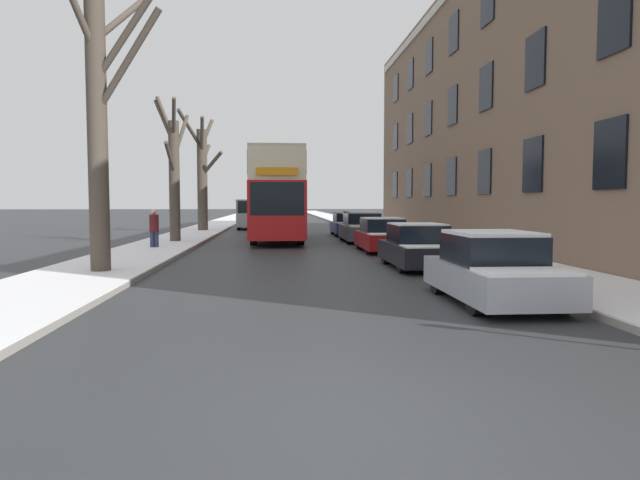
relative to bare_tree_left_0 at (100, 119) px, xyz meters
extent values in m
plane|color=#303335|center=(5.59, -10.61, -4.20)|extent=(320.00, 320.00, 0.00)
cube|color=gray|center=(-0.40, 42.39, -4.14)|extent=(3.11, 130.00, 0.13)
cube|color=white|center=(-0.40, 42.39, -4.06)|extent=(3.08, 130.00, 0.03)
cube|color=gray|center=(11.57, 42.39, -4.14)|extent=(3.11, 130.00, 0.13)
cube|color=white|center=(11.57, 42.39, -4.06)|extent=(3.08, 130.00, 0.03)
cube|color=#7A604C|center=(17.63, 9.29, 2.16)|extent=(9.00, 39.75, 12.72)
cube|color=black|center=(13.10, -1.64, -0.98)|extent=(0.08, 1.40, 1.80)
cube|color=black|center=(13.10, 2.73, -0.98)|extent=(0.08, 1.40, 1.80)
cube|color=black|center=(13.10, 7.10, -0.98)|extent=(0.08, 1.40, 1.80)
cube|color=black|center=(13.10, 11.48, -0.98)|extent=(0.08, 1.40, 1.80)
cube|color=black|center=(13.10, 15.85, -0.98)|extent=(0.08, 1.40, 1.80)
cube|color=black|center=(13.10, 20.22, -0.98)|extent=(0.08, 1.40, 1.80)
cube|color=black|center=(13.10, 24.59, -0.98)|extent=(0.08, 1.40, 1.80)
cube|color=black|center=(13.10, -1.64, 2.41)|extent=(0.08, 1.40, 1.80)
cube|color=black|center=(13.10, 2.73, 2.41)|extent=(0.08, 1.40, 1.80)
cube|color=black|center=(13.10, 7.10, 2.41)|extent=(0.08, 1.40, 1.80)
cube|color=black|center=(13.10, 11.48, 2.41)|extent=(0.08, 1.40, 1.80)
cube|color=black|center=(13.10, 15.85, 2.41)|extent=(0.08, 1.40, 1.80)
cube|color=black|center=(13.10, 20.22, 2.41)|extent=(0.08, 1.40, 1.80)
cube|color=black|center=(13.10, 24.59, 2.41)|extent=(0.08, 1.40, 1.80)
cube|color=black|center=(13.10, 7.10, 5.80)|extent=(0.08, 1.40, 1.80)
cube|color=black|center=(13.10, 11.48, 5.80)|extent=(0.08, 1.40, 1.80)
cube|color=black|center=(13.10, 15.85, 5.80)|extent=(0.08, 1.40, 1.80)
cube|color=black|center=(13.10, 20.22, 5.80)|extent=(0.08, 1.40, 1.80)
cube|color=black|center=(13.10, 24.59, 5.80)|extent=(0.08, 1.40, 1.80)
cylinder|color=#4C4238|center=(-0.09, 0.03, -0.53)|extent=(0.52, 0.52, 7.34)
cylinder|color=#4C4238|center=(0.82, -0.37, 1.40)|extent=(2.03, 1.02, 2.57)
cylinder|color=#4C4238|center=(0.41, 1.07, 3.00)|extent=(1.21, 2.26, 2.05)
cylinder|color=#4C4238|center=(0.95, -0.34, 2.33)|extent=(2.27, 0.95, 2.78)
cylinder|color=#4C4238|center=(-0.17, 11.89, -1.30)|extent=(0.50, 0.50, 5.81)
cylinder|color=#4C4238|center=(0.05, 12.54, 0.96)|extent=(0.66, 1.50, 2.25)
cylinder|color=#4C4238|center=(-0.70, 12.48, 1.64)|extent=(1.27, 1.40, 2.28)
cylinder|color=#4C4238|center=(-0.65, 12.45, 1.84)|extent=(1.18, 1.35, 2.21)
cylinder|color=#4C4238|center=(-0.03, 11.17, 1.65)|extent=(0.49, 1.60, 1.67)
cylinder|color=#4C4238|center=(-0.21, 11.09, -0.18)|extent=(0.25, 1.70, 1.40)
cylinder|color=#4C4238|center=(-0.21, 22.50, -0.83)|extent=(0.66, 0.66, 6.74)
cylinder|color=#4C4238|center=(-0.08, 23.36, 1.03)|extent=(0.51, 1.88, 1.43)
cylinder|color=#4C4238|center=(-0.08, 21.62, 2.05)|extent=(0.53, 1.97, 2.26)
cylinder|color=#4C4238|center=(0.47, 21.93, 0.28)|extent=(1.63, 1.42, 1.59)
cylinder|color=#4C4238|center=(0.06, 23.06, 2.38)|extent=(0.85, 1.40, 1.96)
cylinder|color=#4C4238|center=(-0.75, 21.22, 2.36)|extent=(1.33, 2.79, 2.29)
cube|color=red|center=(4.67, 14.26, -2.56)|extent=(2.55, 11.17, 2.60)
cube|color=beige|center=(4.67, 14.26, -0.54)|extent=(2.50, 10.95, 1.44)
cube|color=beige|center=(4.67, 14.26, 0.24)|extent=(2.50, 10.95, 0.12)
cube|color=black|center=(4.67, 14.26, -2.06)|extent=(2.58, 9.83, 1.35)
cube|color=black|center=(4.67, 14.26, -0.47)|extent=(2.58, 9.83, 1.10)
cube|color=black|center=(4.67, 8.70, -2.06)|extent=(2.30, 0.06, 1.42)
cube|color=orange|center=(4.67, 8.69, -0.90)|extent=(1.79, 0.05, 0.32)
cylinder|color=black|center=(3.56, 10.91, -3.68)|extent=(0.30, 1.04, 1.04)
cylinder|color=black|center=(5.77, 10.91, -3.68)|extent=(0.30, 1.04, 1.04)
cylinder|color=black|center=(3.56, 17.39, -3.68)|extent=(0.30, 1.04, 1.04)
cylinder|color=black|center=(5.77, 17.39, -3.68)|extent=(0.30, 1.04, 1.04)
cube|color=#9EA3AD|center=(8.92, -4.72, -3.73)|extent=(1.79, 3.96, 0.60)
cube|color=black|center=(8.92, -4.57, -3.14)|extent=(1.54, 1.98, 0.58)
cube|color=white|center=(8.92, -4.57, -2.82)|extent=(1.51, 1.88, 0.07)
cube|color=white|center=(8.92, -6.13, -3.40)|extent=(1.61, 1.03, 0.06)
cylinder|color=black|center=(8.13, -5.91, -3.90)|extent=(0.20, 0.61, 0.61)
cylinder|color=black|center=(9.70, -5.91, -3.90)|extent=(0.20, 0.61, 0.61)
cylinder|color=black|center=(8.13, -3.54, -3.90)|extent=(0.20, 0.61, 0.61)
cylinder|color=black|center=(9.70, -3.54, -3.90)|extent=(0.20, 0.61, 0.61)
cube|color=black|center=(8.92, 1.31, -3.74)|extent=(1.76, 4.01, 0.58)
cube|color=black|center=(8.92, 1.47, -3.17)|extent=(1.51, 2.00, 0.56)
cube|color=white|center=(8.92, 1.47, -2.87)|extent=(1.48, 1.90, 0.04)
cube|color=white|center=(8.92, -0.11, -3.43)|extent=(1.58, 1.05, 0.03)
cylinder|color=black|center=(8.15, 0.11, -3.88)|extent=(0.20, 0.65, 0.65)
cylinder|color=black|center=(9.69, 0.11, -3.88)|extent=(0.20, 0.65, 0.65)
cylinder|color=black|center=(8.15, 2.51, -3.88)|extent=(0.20, 0.65, 0.65)
cylinder|color=black|center=(9.69, 2.51, -3.88)|extent=(0.20, 0.65, 0.65)
cube|color=maroon|center=(8.92, 7.12, -3.73)|extent=(1.77, 4.18, 0.61)
cube|color=black|center=(8.92, 7.29, -3.15)|extent=(1.53, 2.09, 0.55)
cube|color=white|center=(8.92, 7.29, -2.85)|extent=(1.49, 1.99, 0.04)
cube|color=white|center=(8.92, 5.64, -3.41)|extent=(1.60, 1.09, 0.03)
cylinder|color=black|center=(8.14, 5.87, -3.90)|extent=(0.20, 0.61, 0.61)
cylinder|color=black|center=(9.69, 5.87, -3.90)|extent=(0.20, 0.61, 0.61)
cylinder|color=black|center=(8.14, 8.38, -3.90)|extent=(0.20, 0.61, 0.61)
cylinder|color=black|center=(9.69, 8.38, -3.90)|extent=(0.20, 0.61, 0.61)
cube|color=#474C56|center=(8.92, 12.68, -3.70)|extent=(1.90, 4.40, 0.66)
cube|color=black|center=(8.92, 12.85, -3.06)|extent=(1.63, 2.20, 0.62)
cube|color=white|center=(8.92, 12.85, -2.71)|extent=(1.60, 2.09, 0.10)
cube|color=white|center=(8.92, 11.11, -3.33)|extent=(1.71, 1.15, 0.08)
cylinder|color=black|center=(8.08, 11.36, -3.88)|extent=(0.20, 0.65, 0.65)
cylinder|color=black|center=(9.76, 11.36, -3.88)|extent=(0.20, 0.65, 0.65)
cylinder|color=black|center=(8.08, 14.00, -3.88)|extent=(0.20, 0.65, 0.65)
cylinder|color=black|center=(9.76, 14.00, -3.88)|extent=(0.20, 0.65, 0.65)
cube|color=navy|center=(8.92, 18.42, -3.73)|extent=(1.80, 4.42, 0.61)
cube|color=black|center=(8.92, 18.60, -3.15)|extent=(1.55, 2.21, 0.55)
cube|color=white|center=(8.92, 18.60, -2.83)|extent=(1.51, 2.10, 0.07)
cube|color=white|center=(8.92, 16.85, -3.39)|extent=(1.62, 1.15, 0.06)
cylinder|color=black|center=(8.13, 17.10, -3.86)|extent=(0.20, 0.68, 0.68)
cylinder|color=black|center=(9.71, 17.10, -3.86)|extent=(0.20, 0.68, 0.68)
cylinder|color=black|center=(8.13, 19.75, -3.86)|extent=(0.20, 0.68, 0.68)
cylinder|color=black|center=(9.71, 19.75, -3.86)|extent=(0.20, 0.68, 0.68)
cube|color=#9EA3AD|center=(2.85, 27.18, -3.00)|extent=(2.09, 4.84, 1.96)
cube|color=black|center=(2.85, 24.78, -2.55)|extent=(1.84, 0.06, 0.86)
cylinder|color=black|center=(1.92, 25.63, -3.86)|extent=(0.22, 0.68, 0.68)
cylinder|color=black|center=(3.78, 25.63, -3.86)|extent=(0.22, 0.68, 0.68)
cylinder|color=black|center=(1.92, 28.73, -3.86)|extent=(0.22, 0.68, 0.68)
cylinder|color=black|center=(3.78, 28.73, -3.86)|extent=(0.22, 0.68, 0.68)
cylinder|color=navy|center=(-0.27, 8.09, -3.80)|extent=(0.18, 0.18, 0.80)
cylinder|color=navy|center=(-0.44, 8.05, -3.80)|extent=(0.18, 0.18, 0.80)
cylinder|color=#59191E|center=(-0.35, 8.07, -3.05)|extent=(0.37, 0.37, 0.70)
sphere|color=beige|center=(-0.35, 8.07, -2.60)|extent=(0.22, 0.22, 0.22)
camera|label=1|loc=(4.62, -15.62, -2.20)|focal=32.00mm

